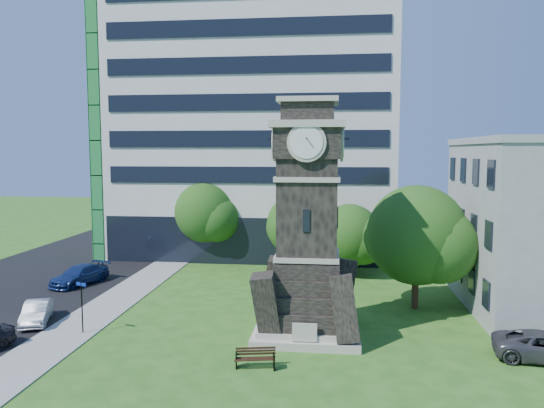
# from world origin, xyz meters

# --- Properties ---
(ground) EXTENTS (160.00, 160.00, 0.00)m
(ground) POSITION_xyz_m (0.00, 0.00, 0.00)
(ground) COLOR #295D1A
(ground) RESTS_ON ground
(sidewalk) EXTENTS (3.00, 70.00, 0.06)m
(sidewalk) POSITION_xyz_m (-9.50, 5.00, 0.03)
(sidewalk) COLOR gray
(sidewalk) RESTS_ON ground
(clock_tower) EXTENTS (5.40, 5.40, 12.22)m
(clock_tower) POSITION_xyz_m (3.00, 2.00, 5.28)
(clock_tower) COLOR beige
(clock_tower) RESTS_ON ground
(office_tall) EXTENTS (26.20, 15.11, 28.60)m
(office_tall) POSITION_xyz_m (-3.20, 25.84, 14.22)
(office_tall) COLOR silver
(office_tall) RESTS_ON ground
(car_street_mid) EXTENTS (2.48, 3.86, 1.20)m
(car_street_mid) POSITION_xyz_m (-12.12, 1.96, 0.60)
(car_street_mid) COLOR #B1B3B9
(car_street_mid) RESTS_ON ground
(car_street_north) EXTENTS (3.38, 5.10, 1.37)m
(car_street_north) POSITION_xyz_m (-13.82, 10.40, 0.69)
(car_street_north) COLOR navy
(car_street_north) RESTS_ON ground
(park_bench) EXTENTS (1.78, 0.48, 0.92)m
(park_bench) POSITION_xyz_m (0.94, -2.77, 0.49)
(park_bench) COLOR black
(park_bench) RESTS_ON ground
(street_sign) EXTENTS (0.68, 0.07, 2.83)m
(street_sign) POSITION_xyz_m (-8.74, 0.58, 1.77)
(street_sign) COLOR black
(street_sign) RESTS_ON ground
(tree_nw) EXTENTS (5.89, 5.35, 7.04)m
(tree_nw) POSITION_xyz_m (-6.55, 19.26, 4.19)
(tree_nw) COLOR #332114
(tree_nw) RESTS_ON ground
(tree_nc) EXTENTS (5.46, 4.96, 6.38)m
(tree_nc) POSITION_xyz_m (1.75, 15.19, 3.75)
(tree_nc) COLOR #332114
(tree_nc) RESTS_ON ground
(tree_ne) EXTENTS (5.27, 4.79, 5.57)m
(tree_ne) POSITION_xyz_m (5.65, 15.32, 3.05)
(tree_ne) COLOR #332114
(tree_ne) RESTS_ON ground
(tree_east) EXTENTS (6.65, 6.05, 7.57)m
(tree_east) POSITION_xyz_m (9.42, 7.25, 4.36)
(tree_east) COLOR #332114
(tree_east) RESTS_ON ground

